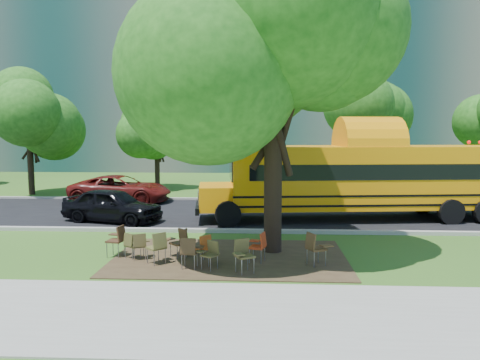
# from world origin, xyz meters

# --- Properties ---
(ground) EXTENTS (160.00, 160.00, 0.00)m
(ground) POSITION_xyz_m (0.00, 0.00, 0.00)
(ground) COLOR #2B4F18
(ground) RESTS_ON ground
(sidewalk) EXTENTS (60.00, 4.00, 0.04)m
(sidewalk) POSITION_xyz_m (0.00, -5.00, 0.02)
(sidewalk) COLOR gray
(sidewalk) RESTS_ON ground
(dirt_patch) EXTENTS (7.00, 4.50, 0.03)m
(dirt_patch) POSITION_xyz_m (1.00, -0.50, 0.01)
(dirt_patch) COLOR #382819
(dirt_patch) RESTS_ON ground
(asphalt_road) EXTENTS (80.00, 8.00, 0.04)m
(asphalt_road) POSITION_xyz_m (0.00, 7.00, 0.02)
(asphalt_road) COLOR black
(asphalt_road) RESTS_ON ground
(kerb_near) EXTENTS (80.00, 0.25, 0.14)m
(kerb_near) POSITION_xyz_m (0.00, 3.00, 0.07)
(kerb_near) COLOR gray
(kerb_near) RESTS_ON ground
(kerb_far) EXTENTS (80.00, 0.25, 0.14)m
(kerb_far) POSITION_xyz_m (0.00, 11.10, 0.07)
(kerb_far) COLOR gray
(kerb_far) RESTS_ON ground
(building_main) EXTENTS (38.00, 16.00, 22.00)m
(building_main) POSITION_xyz_m (-8.00, 36.00, 11.00)
(building_main) COLOR #5E5E5A
(building_main) RESTS_ON ground
(building_right) EXTENTS (30.00, 16.00, 25.00)m
(building_right) POSITION_xyz_m (24.00, 38.00, 12.50)
(building_right) COLOR slate
(building_right) RESTS_ON ground
(bg_tree_0) EXTENTS (5.20, 5.20, 7.18)m
(bg_tree_0) POSITION_xyz_m (-12.00, 13.00, 4.57)
(bg_tree_0) COLOR black
(bg_tree_0) RESTS_ON ground
(bg_tree_2) EXTENTS (4.80, 4.80, 6.62)m
(bg_tree_2) POSITION_xyz_m (-5.00, 16.00, 4.21)
(bg_tree_2) COLOR black
(bg_tree_2) RESTS_ON ground
(bg_tree_3) EXTENTS (5.60, 5.60, 7.84)m
(bg_tree_3) POSITION_xyz_m (8.00, 14.00, 5.03)
(bg_tree_3) COLOR black
(bg_tree_3) RESTS_ON ground
(main_tree) EXTENTS (7.20, 7.20, 9.40)m
(main_tree) POSITION_xyz_m (2.31, 0.25, 5.78)
(main_tree) COLOR black
(main_tree) RESTS_ON ground
(school_bus) EXTENTS (13.27, 4.30, 3.19)m
(school_bus) POSITION_xyz_m (6.34, 5.89, 1.84)
(school_bus) COLOR orange
(school_bus) RESTS_ON ground
(chair_0) EXTENTS (0.56, 0.65, 0.82)m
(chair_0) POSITION_xyz_m (-1.66, -0.91, 0.51)
(chair_0) COLOR #443B1D
(chair_0) RESTS_ON ground
(chair_1) EXTENTS (0.69, 0.54, 0.81)m
(chair_1) POSITION_xyz_m (-1.91, -0.85, 0.50)
(chair_1) COLOR #423D1C
(chair_1) RESTS_ON ground
(chair_2) EXTENTS (0.65, 0.82, 0.96)m
(chair_2) POSITION_xyz_m (-1.01, -1.35, 0.59)
(chair_2) COLOR brown
(chair_2) RESTS_ON ground
(chair_3) EXTENTS (0.68, 0.54, 0.81)m
(chair_3) POSITION_xyz_m (0.53, -1.74, 0.50)
(chair_3) COLOR brown
(chair_3) RESTS_ON ground
(chair_4) EXTENTS (0.62, 0.54, 0.92)m
(chair_4) POSITION_xyz_m (-0.02, -1.77, 0.57)
(chair_4) COLOR #402B16
(chair_4) RESTS_ON ground
(chair_5) EXTENTS (0.63, 0.77, 0.94)m
(chair_5) POSITION_xyz_m (1.46, -2.04, 0.58)
(chair_5) COLOR #4D4421
(chair_5) RESTS_ON ground
(chair_6) EXTENTS (0.55, 0.70, 0.91)m
(chair_6) POSITION_xyz_m (1.89, -1.01, 0.56)
(chair_6) COLOR #B03212
(chair_6) RESTS_ON ground
(chair_7) EXTENTS (0.78, 0.66, 0.97)m
(chair_7) POSITION_xyz_m (3.48, -1.30, 0.60)
(chair_7) COLOR #4C341B
(chair_7) RESTS_ON ground
(chair_8) EXTENTS (0.57, 0.71, 0.97)m
(chair_8) POSITION_xyz_m (-2.44, -0.57, 0.60)
(chair_8) COLOR #422617
(chair_8) RESTS_ON ground
(chair_9) EXTENTS (0.75, 0.60, 0.88)m
(chair_9) POSITION_xyz_m (-0.54, -0.57, 0.54)
(chair_9) COLOR #482F19
(chair_9) RESTS_ON ground
(chair_10) EXTENTS (0.48, 0.61, 0.78)m
(chair_10) POSITION_xyz_m (-0.38, -0.16, 0.48)
(chair_10) COLOR #41381C
(chair_10) RESTS_ON ground
(chair_11) EXTENTS (0.58, 0.73, 0.85)m
(chair_11) POSITION_xyz_m (0.29, -1.15, 0.53)
(chair_11) COLOR #B64A13
(chair_11) RESTS_ON ground
(black_car) EXTENTS (4.54, 2.77, 1.44)m
(black_car) POSITION_xyz_m (-4.35, 4.78, 0.72)
(black_car) COLOR black
(black_car) RESTS_ON ground
(bg_car_red) EXTENTS (5.44, 2.75, 1.47)m
(bg_car_red) POSITION_xyz_m (-5.62, 10.08, 0.74)
(bg_car_red) COLOR #56110E
(bg_car_red) RESTS_ON ground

